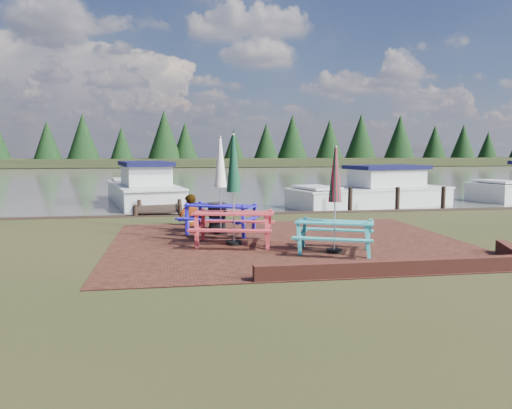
{
  "coord_description": "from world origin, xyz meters",
  "views": [
    {
      "loc": [
        -2.89,
        -11.35,
        2.39
      ],
      "look_at": [
        -0.84,
        1.14,
        1.0
      ],
      "focal_mm": 35.0,
      "sensor_mm": 36.0,
      "label": 1
    }
  ],
  "objects_px": {
    "picnic_table_blue": "(221,200)",
    "boat_near": "(373,193)",
    "jetty": "(161,201)",
    "person": "(189,195)",
    "picnic_table_teal": "(335,216)",
    "chalkboard": "(217,217)",
    "picnic_table_red": "(234,207)",
    "boat_jetty": "(143,190)"
  },
  "relations": [
    {
      "from": "jetty",
      "to": "boat_jetty",
      "type": "bearing_deg",
      "value": 117.81
    },
    {
      "from": "jetty",
      "to": "boat_near",
      "type": "relative_size",
      "value": 1.13
    },
    {
      "from": "jetty",
      "to": "person",
      "type": "xyz_separation_m",
      "value": [
        1.07,
        -6.82,
        0.86
      ]
    },
    {
      "from": "chalkboard",
      "to": "picnic_table_blue",
      "type": "bearing_deg",
      "value": -109.29
    },
    {
      "from": "picnic_table_blue",
      "to": "person",
      "type": "xyz_separation_m",
      "value": [
        -0.83,
        1.77,
        0.02
      ]
    },
    {
      "from": "jetty",
      "to": "picnic_table_teal",
      "type": "bearing_deg",
      "value": -69.98
    },
    {
      "from": "boat_jetty",
      "to": "person",
      "type": "xyz_separation_m",
      "value": [
        1.92,
        -8.44,
        0.51
      ]
    },
    {
      "from": "chalkboard",
      "to": "picnic_table_teal",
      "type": "bearing_deg",
      "value": -83.03
    },
    {
      "from": "picnic_table_red",
      "to": "person",
      "type": "height_order",
      "value": "picnic_table_red"
    },
    {
      "from": "picnic_table_red",
      "to": "boat_jetty",
      "type": "xyz_separation_m",
      "value": [
        -2.92,
        11.96,
        -0.5
      ]
    },
    {
      "from": "picnic_table_blue",
      "to": "boat_near",
      "type": "height_order",
      "value": "picnic_table_blue"
    },
    {
      "from": "boat_jetty",
      "to": "boat_near",
      "type": "distance_m",
      "value": 10.8
    },
    {
      "from": "picnic_table_red",
      "to": "boat_near",
      "type": "distance_m",
      "value": 11.99
    },
    {
      "from": "picnic_table_blue",
      "to": "chalkboard",
      "type": "relative_size",
      "value": 3.22
    },
    {
      "from": "boat_jetty",
      "to": "person",
      "type": "height_order",
      "value": "person"
    },
    {
      "from": "picnic_table_red",
      "to": "picnic_table_blue",
      "type": "relative_size",
      "value": 1.01
    },
    {
      "from": "jetty",
      "to": "person",
      "type": "relative_size",
      "value": 4.64
    },
    {
      "from": "chalkboard",
      "to": "boat_jetty",
      "type": "height_order",
      "value": "boat_jetty"
    },
    {
      "from": "picnic_table_blue",
      "to": "person",
      "type": "relative_size",
      "value": 1.4
    },
    {
      "from": "picnic_table_teal",
      "to": "picnic_table_red",
      "type": "xyz_separation_m",
      "value": [
        -2.19,
        1.33,
        0.11
      ]
    },
    {
      "from": "picnic_table_blue",
      "to": "boat_near",
      "type": "distance_m",
      "value": 10.81
    },
    {
      "from": "picnic_table_teal",
      "to": "person",
      "type": "xyz_separation_m",
      "value": [
        -3.18,
        4.85,
        0.12
      ]
    },
    {
      "from": "picnic_table_blue",
      "to": "jetty",
      "type": "height_order",
      "value": "picnic_table_blue"
    },
    {
      "from": "boat_near",
      "to": "picnic_table_red",
      "type": "bearing_deg",
      "value": 126.57
    },
    {
      "from": "jetty",
      "to": "person",
      "type": "bearing_deg",
      "value": -81.1
    },
    {
      "from": "picnic_table_teal",
      "to": "boat_jetty",
      "type": "relative_size",
      "value": 0.3
    },
    {
      "from": "picnic_table_teal",
      "to": "chalkboard",
      "type": "distance_m",
      "value": 4.27
    },
    {
      "from": "picnic_table_red",
      "to": "boat_jetty",
      "type": "height_order",
      "value": "picnic_table_red"
    },
    {
      "from": "picnic_table_red",
      "to": "boat_jetty",
      "type": "relative_size",
      "value": 0.34
    },
    {
      "from": "picnic_table_blue",
      "to": "person",
      "type": "height_order",
      "value": "picnic_table_blue"
    },
    {
      "from": "jetty",
      "to": "picnic_table_blue",
      "type": "bearing_deg",
      "value": -77.57
    },
    {
      "from": "picnic_table_teal",
      "to": "picnic_table_red",
      "type": "bearing_deg",
      "value": 171.83
    },
    {
      "from": "boat_near",
      "to": "person",
      "type": "distance_m",
      "value": 10.33
    },
    {
      "from": "picnic_table_teal",
      "to": "picnic_table_blue",
      "type": "xyz_separation_m",
      "value": [
        -2.36,
        3.07,
        0.1
      ]
    },
    {
      "from": "picnic_table_red",
      "to": "jetty",
      "type": "relative_size",
      "value": 0.3
    },
    {
      "from": "picnic_table_red",
      "to": "person",
      "type": "distance_m",
      "value": 3.66
    },
    {
      "from": "boat_jetty",
      "to": "jetty",
      "type": "bearing_deg",
      "value": -74.09
    },
    {
      "from": "chalkboard",
      "to": "boat_jetty",
      "type": "bearing_deg",
      "value": 77.6
    },
    {
      "from": "picnic_table_teal",
      "to": "picnic_table_red",
      "type": "height_order",
      "value": "picnic_table_red"
    },
    {
      "from": "jetty",
      "to": "boat_jetty",
      "type": "height_order",
      "value": "boat_jetty"
    },
    {
      "from": "picnic_table_blue",
      "to": "boat_near",
      "type": "xyz_separation_m",
      "value": [
        7.72,
        7.56,
        -0.55
      ]
    },
    {
      "from": "picnic_table_teal",
      "to": "chalkboard",
      "type": "xyz_separation_m",
      "value": [
        -2.42,
        3.49,
        -0.42
      ]
    }
  ]
}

